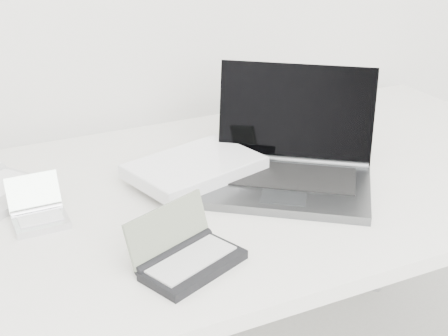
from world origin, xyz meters
name	(u,v)px	position (x,y,z in m)	size (l,w,h in m)	color
desk	(229,204)	(0.00, 1.55, 0.68)	(1.60, 0.80, 0.73)	white
laptop_large	(253,166)	(0.05, 1.54, 0.77)	(0.53, 0.44, 0.23)	#545659
pda_silver	(39,213)	(-0.39, 1.56, 0.75)	(0.10, 0.11, 0.08)	silver
palmtop_charcoal	(186,256)	(-0.20, 1.31, 0.75)	(0.20, 0.17, 0.09)	black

